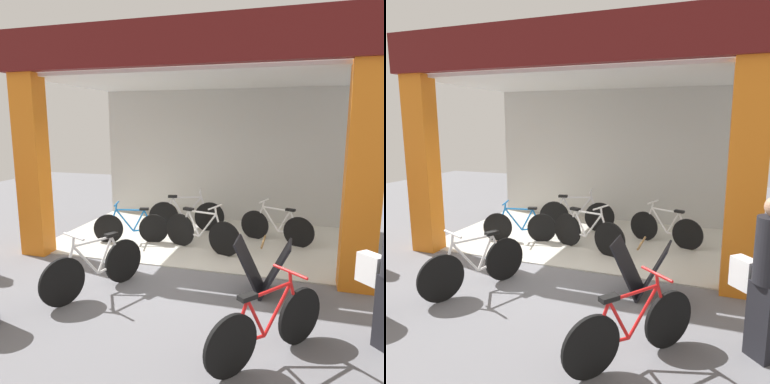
% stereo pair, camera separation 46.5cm
% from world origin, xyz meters
% --- Properties ---
extents(ground_plane, '(19.92, 19.92, 0.00)m').
position_xyz_m(ground_plane, '(0.00, 0.00, 0.00)').
color(ground_plane, slate).
rests_on(ground_plane, ground).
extents(shop_facade, '(6.16, 3.69, 3.91)m').
position_xyz_m(shop_facade, '(0.00, 1.77, 2.11)').
color(shop_facade, beige).
rests_on(shop_facade, ground).
extents(bicycle_inside_0, '(1.45, 0.51, 0.83)m').
position_xyz_m(bicycle_inside_0, '(-1.32, 1.02, 0.33)').
color(bicycle_inside_0, black).
rests_on(bicycle_inside_0, ground).
extents(bicycle_inside_1, '(1.48, 0.56, 0.85)m').
position_xyz_m(bicycle_inside_1, '(1.48, 1.83, 0.34)').
color(bicycle_inside_1, black).
rests_on(bicycle_inside_1, ground).
extents(bicycle_inside_2, '(1.58, 0.60, 0.91)m').
position_xyz_m(bicycle_inside_2, '(0.15, 0.96, 0.36)').
color(bicycle_inside_2, black).
rests_on(bicycle_inside_2, ground).
extents(bicycle_inside_3, '(1.65, 0.51, 0.93)m').
position_xyz_m(bicycle_inside_3, '(-0.51, 2.14, 0.37)').
color(bicycle_inside_3, black).
rests_on(bicycle_inside_3, ground).
extents(bicycle_parked_0, '(0.73, 1.55, 0.93)m').
position_xyz_m(bicycle_parked_0, '(-0.84, -1.18, 0.37)').
color(bicycle_parked_0, black).
rests_on(bicycle_parked_0, ground).
extents(bicycle_parked_1, '(1.06, 1.30, 0.90)m').
position_xyz_m(bicycle_parked_1, '(1.65, -2.05, 0.36)').
color(bicycle_parked_1, black).
rests_on(bicycle_parked_1, ground).
extents(sandwich_board_sign, '(0.78, 0.57, 0.78)m').
position_xyz_m(sandwich_board_sign, '(1.44, -0.52, 0.39)').
color(sandwich_board_sign, black).
rests_on(sandwich_board_sign, ground).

